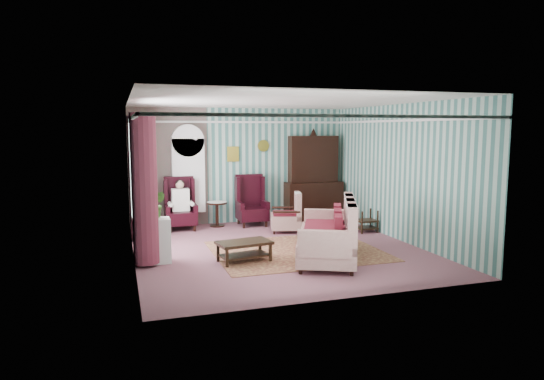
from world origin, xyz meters
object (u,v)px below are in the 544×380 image
object	(u,v)px
wingback_left	(180,204)
coffee_table	(244,251)
floral_armchair	(286,212)
bookcase	(188,181)
sofa	(327,232)
dresser_hutch	(314,175)
plant_stand	(155,241)
wingback_right	(252,200)
seated_woman	(181,205)
round_side_table	(217,214)
nest_table	(366,220)

from	to	relation	value
wingback_left	coffee_table	size ratio (longest dim) A/B	1.31
floral_armchair	bookcase	bearing A→B (deg)	72.05
sofa	dresser_hutch	bearing A→B (deg)	5.36
wingback_left	plant_stand	distance (m)	2.87
dresser_hutch	wingback_left	xyz separation A→B (m)	(-3.50, -0.27, -0.55)
wingback_right	floral_armchair	size ratio (longest dim) A/B	1.32
wingback_left	plant_stand	bearing A→B (deg)	-106.22
bookcase	wingback_right	world-z (taller)	bookcase
seated_woman	plant_stand	distance (m)	2.87
seated_woman	floral_armchair	world-z (taller)	seated_woman
bookcase	round_side_table	bearing A→B (deg)	-20.27
dresser_hutch	floral_armchair	world-z (taller)	dresser_hutch
wingback_left	plant_stand	size ratio (longest dim) A/B	1.56
round_side_table	floral_armchair	distance (m)	1.79
plant_stand	round_side_table	bearing A→B (deg)	59.62
dresser_hutch	nest_table	distance (m)	2.11
sofa	floral_armchair	xyz separation A→B (m)	(0.08, 2.49, -0.03)
round_side_table	wingback_left	bearing A→B (deg)	-170.54
wingback_right	round_side_table	distance (m)	0.92
wingback_left	coffee_table	xyz separation A→B (m)	(0.74, -3.16, -0.44)
dresser_hutch	round_side_table	world-z (taller)	dresser_hutch
dresser_hutch	round_side_table	distance (m)	2.75
nest_table	plant_stand	world-z (taller)	plant_stand
floral_armchair	coffee_table	distance (m)	2.72
seated_woman	bookcase	bearing A→B (deg)	57.34
sofa	floral_armchair	world-z (taller)	sofa
wingback_right	sofa	distance (m)	3.47
dresser_hutch	seated_woman	world-z (taller)	dresser_hutch
bookcase	seated_woman	size ratio (longest dim) A/B	1.90
floral_armchair	coffee_table	size ratio (longest dim) A/B	1.00
seated_woman	coffee_table	bearing A→B (deg)	-76.88
sofa	coffee_table	xyz separation A→B (m)	(-1.49, 0.28, -0.32)
dresser_hutch	plant_stand	world-z (taller)	dresser_hutch
floral_armchair	nest_table	bearing A→B (deg)	-93.50
nest_table	floral_armchair	bearing A→B (deg)	161.27
nest_table	sofa	xyz separation A→B (m)	(-1.85, -1.89, 0.24)
bookcase	round_side_table	xyz separation A→B (m)	(0.65, -0.24, -0.82)
nest_table	coffee_table	distance (m)	3.70
seated_woman	floral_armchair	bearing A→B (deg)	-22.44
seated_woman	wingback_left	bearing A→B (deg)	0.00
dresser_hutch	seated_woman	distance (m)	3.56
round_side_table	sofa	world-z (taller)	sofa
dresser_hutch	floral_armchair	size ratio (longest dim) A/B	2.49
round_side_table	coffee_table	size ratio (longest dim) A/B	0.63
wingback_left	coffee_table	bearing A→B (deg)	-76.88
wingback_left	floral_armchair	bearing A→B (deg)	-22.44
dresser_hutch	wingback_right	size ratio (longest dim) A/B	1.89
bookcase	nest_table	size ratio (longest dim) A/B	4.15
seated_woman	nest_table	bearing A→B (deg)	-20.85
wingback_right	floral_armchair	distance (m)	1.11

